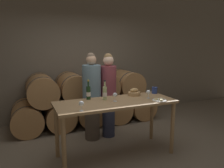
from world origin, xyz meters
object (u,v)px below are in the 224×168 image
Objects in this scene: bread_basket at (134,93)px; cheese_plate at (159,100)px; wine_bottle_red at (88,93)px; wine_glass_far_left at (81,104)px; person_right at (108,94)px; blue_crock at (155,90)px; wine_bottle_white at (105,93)px; person_left at (92,96)px; wine_glass_center at (148,92)px; tasting_table at (116,108)px; wine_glass_left at (115,95)px.

cheese_plate is at bearing -67.92° from bread_basket.
wine_glass_far_left is (-0.27, -0.56, -0.01)m from wine_bottle_red.
person_right is 14.11× the size of blue_crock.
wine_bottle_white is at bearing -117.04° from person_right.
person_left is 5.10× the size of wine_bottle_white.
wine_bottle_red is 0.27m from wine_bottle_white.
wine_glass_far_left is at bearing -178.24° from cheese_plate.
person_right is 5.07× the size of wine_bottle_red.
wine_glass_far_left reaches higher than blue_crock.
person_left is at bearing 133.27° from wine_glass_center.
bread_basket is at bearing -61.99° from person_right.
cheese_plate is at bearing 1.76° from wine_glass_far_left.
tasting_table is 16.41× the size of blue_crock.
bread_basket is at bearing -40.24° from person_left.
wine_glass_far_left is (-1.28, -0.04, 0.09)m from cheese_plate.
tasting_table is 13.65× the size of wine_glass_left.
wine_bottle_red is (-0.21, -0.47, 0.19)m from person_left.
wine_bottle_white reaches higher than wine_glass_left.
bread_basket is at bearing 115.24° from wine_glass_center.
wine_bottle_white is at bearing 165.60° from wine_glass_center.
wine_bottle_red reaches higher than cheese_plate.
wine_glass_center is at bearing -64.76° from bread_basket.
cheese_plate is (0.77, -0.40, -0.10)m from wine_bottle_white.
tasting_table is 8.55× the size of cheese_plate.
wine_bottle_white is at bearing 127.39° from wine_glass_left.
wine_bottle_red reaches higher than bread_basket.
wine_glass_far_left is at bearing -139.25° from wine_bottle_white.
cheese_plate is (1.01, -0.52, -0.10)m from wine_bottle_red.
wine_bottle_white is 2.32× the size of wine_glass_far_left.
wine_bottle_white is at bearing -171.88° from bread_basket.
person_right is at bearing 118.01° from bread_basket.
wine_bottle_red reaches higher than wine_glass_far_left.
person_right is 0.79m from wine_glass_left.
bread_basket is 1.51× the size of wine_glass_left.
wine_glass_center is at bearing -46.73° from person_left.
blue_crock is at bearing 18.91° from wine_glass_far_left.
wine_bottle_red is 1.14m from cheese_plate.
tasting_table is 0.72m from wine_glass_far_left.
wine_glass_left reaches higher than tasting_table.
cheese_plate is at bearing -64.78° from person_right.
wine_glass_center is at bearing -3.11° from wine_glass_left.
wine_glass_far_left is at bearing -155.13° from wine_glass_left.
wine_glass_left is (0.11, -0.15, -0.01)m from wine_bottle_white.
wine_bottle_red is at bearing 176.83° from bread_basket.
wine_bottle_red is (-0.54, -0.47, 0.18)m from person_right.
wine_bottle_red is 1.00× the size of wine_bottle_white.
person_left is 0.55m from wine_bottle_red.
tasting_table is 0.71m from cheese_plate.
tasting_table is 0.92m from blue_crock.
bread_basket is (0.61, -0.52, 0.13)m from person_left.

